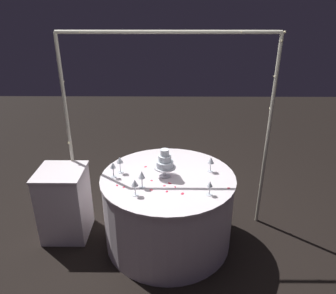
% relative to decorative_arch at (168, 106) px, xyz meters
% --- Properties ---
extents(ground_plane, '(12.00, 12.00, 0.00)m').
position_rel_decorative_arch_xyz_m(ground_plane, '(-0.00, -0.34, -1.41)').
color(ground_plane, black).
extents(decorative_arch, '(2.17, 0.06, 2.14)m').
position_rel_decorative_arch_xyz_m(decorative_arch, '(0.00, 0.00, 0.00)').
color(decorative_arch, '#B7B29E').
rests_on(decorative_arch, ground).
extents(main_table, '(1.35, 1.35, 0.79)m').
position_rel_decorative_arch_xyz_m(main_table, '(-0.00, -0.34, -1.02)').
color(main_table, white).
rests_on(main_table, ground).
extents(side_table, '(0.49, 0.49, 0.79)m').
position_rel_decorative_arch_xyz_m(side_table, '(-1.12, -0.24, -1.02)').
color(side_table, white).
rests_on(side_table, ground).
extents(tiered_cake, '(0.22, 0.22, 0.29)m').
position_rel_decorative_arch_xyz_m(tiered_cake, '(-0.03, -0.34, -0.47)').
color(tiered_cake, silver).
rests_on(tiered_cake, main_table).
extents(wine_glass_0, '(0.06, 0.06, 0.17)m').
position_rel_decorative_arch_xyz_m(wine_glass_0, '(-0.24, -0.56, -0.50)').
color(wine_glass_0, silver).
rests_on(wine_glass_0, main_table).
extents(wine_glass_1, '(0.07, 0.07, 0.18)m').
position_rel_decorative_arch_xyz_m(wine_glass_1, '(-0.49, -0.27, -0.49)').
color(wine_glass_1, silver).
rests_on(wine_glass_1, main_table).
extents(wine_glass_2, '(0.07, 0.07, 0.16)m').
position_rel_decorative_arch_xyz_m(wine_glass_2, '(0.43, -0.23, -0.51)').
color(wine_glass_2, silver).
rests_on(wine_glass_2, main_table).
extents(wine_glass_3, '(0.06, 0.06, 0.16)m').
position_rel_decorative_arch_xyz_m(wine_glass_3, '(-0.54, -0.36, -0.51)').
color(wine_glass_3, silver).
rests_on(wine_glass_3, main_table).
extents(wine_glass_4, '(0.06, 0.06, 0.14)m').
position_rel_decorative_arch_xyz_m(wine_glass_4, '(0.37, -0.67, -0.53)').
color(wine_glass_4, silver).
rests_on(wine_glass_4, main_table).
extents(wine_glass_5, '(0.06, 0.06, 0.16)m').
position_rel_decorative_arch_xyz_m(wine_glass_5, '(-0.29, -0.69, -0.50)').
color(wine_glass_5, silver).
rests_on(wine_glass_5, main_table).
extents(rose_petal_0, '(0.04, 0.03, 0.00)m').
position_rel_decorative_arch_xyz_m(rose_petal_0, '(0.57, -0.56, -0.62)').
color(rose_petal_0, '#E02D47').
rests_on(rose_petal_0, main_table).
extents(rose_petal_1, '(0.04, 0.05, 0.00)m').
position_rel_decorative_arch_xyz_m(rose_petal_1, '(0.13, -0.66, -0.62)').
color(rose_petal_1, '#E02D47').
rests_on(rose_petal_1, main_table).
extents(rose_petal_2, '(0.03, 0.03, 0.00)m').
position_rel_decorative_arch_xyz_m(rose_petal_2, '(0.01, -0.48, -0.62)').
color(rose_petal_2, '#E02D47').
rests_on(rose_petal_2, main_table).
extents(rose_petal_3, '(0.04, 0.03, 0.00)m').
position_rel_decorative_arch_xyz_m(rose_petal_3, '(-0.15, -0.60, -0.62)').
color(rose_petal_3, '#E02D47').
rests_on(rose_petal_3, main_table).
extents(rose_petal_4, '(0.03, 0.04, 0.00)m').
position_rel_decorative_arch_xyz_m(rose_petal_4, '(-0.28, -0.35, -0.62)').
color(rose_petal_4, '#E02D47').
rests_on(rose_petal_4, main_table).
extents(rose_petal_5, '(0.03, 0.02, 0.00)m').
position_rel_decorative_arch_xyz_m(rose_petal_5, '(-0.03, -0.53, -0.62)').
color(rose_petal_5, '#E02D47').
rests_on(rose_petal_5, main_table).
extents(rose_petal_6, '(0.03, 0.03, 0.00)m').
position_rel_decorative_arch_xyz_m(rose_petal_6, '(-0.16, -0.43, -0.62)').
color(rose_petal_6, '#E02D47').
rests_on(rose_petal_6, main_table).
extents(rose_petal_7, '(0.03, 0.03, 0.00)m').
position_rel_decorative_arch_xyz_m(rose_petal_7, '(0.07, -0.55, -0.62)').
color(rose_petal_7, '#E02D47').
rests_on(rose_petal_7, main_table).
extents(rose_petal_8, '(0.03, 0.03, 0.00)m').
position_rel_decorative_arch_xyz_m(rose_petal_8, '(-0.01, -0.63, -0.62)').
color(rose_petal_8, '#E02D47').
rests_on(rose_petal_8, main_table).
extents(rose_petal_9, '(0.03, 0.03, 0.00)m').
position_rel_decorative_arch_xyz_m(rose_petal_9, '(-0.41, -0.56, -0.62)').
color(rose_petal_9, '#E02D47').
rests_on(rose_petal_9, main_table).
extents(rose_petal_10, '(0.04, 0.04, 0.00)m').
position_rel_decorative_arch_xyz_m(rose_petal_10, '(-0.24, -0.14, -0.62)').
color(rose_petal_10, '#E02D47').
rests_on(rose_petal_10, main_table).
extents(rose_petal_11, '(0.03, 0.03, 0.00)m').
position_rel_decorative_arch_xyz_m(rose_petal_11, '(0.02, -0.49, -0.62)').
color(rose_petal_11, '#E02D47').
rests_on(rose_petal_11, main_table).
extents(rose_petal_12, '(0.03, 0.03, 0.00)m').
position_rel_decorative_arch_xyz_m(rose_petal_12, '(0.03, -0.15, -0.62)').
color(rose_petal_12, '#E02D47').
rests_on(rose_petal_12, main_table).
extents(rose_petal_13, '(0.03, 0.03, 0.00)m').
position_rel_decorative_arch_xyz_m(rose_petal_13, '(-0.48, -0.52, -0.62)').
color(rose_petal_13, '#E02D47').
rests_on(rose_petal_13, main_table).
extents(rose_petal_14, '(0.02, 0.03, 0.00)m').
position_rel_decorative_arch_xyz_m(rose_petal_14, '(-0.33, -0.49, -0.62)').
color(rose_petal_14, '#E02D47').
rests_on(rose_petal_14, main_table).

